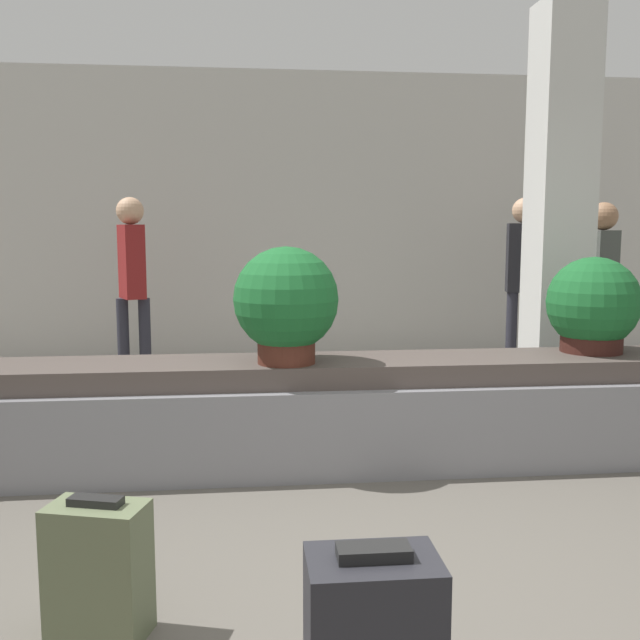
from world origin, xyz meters
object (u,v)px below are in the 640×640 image
Objects in this scene: pillar at (559,216)px; traveler_0 at (523,269)px; potted_plant_0 at (593,306)px; traveler_2 at (132,274)px; traveler_1 at (601,282)px; suitcase_3 at (98,570)px; potted_plant_1 at (286,304)px.

pillar is 1.68m from traveler_0.
traveler_2 is (-3.33, 2.27, 0.10)m from potted_plant_0.
pillar reaches higher than traveler_0.
traveler_0 is at bearing 77.12° from pillar.
traveler_0 is 1.05× the size of traveler_1.
suitcase_3 is 2.08m from potted_plant_1.
potted_plant_0 is (2.85, 1.94, 0.73)m from suitcase_3.
traveler_0 is 3.83m from traveler_2.
pillar reaches higher than traveler_2.
suitcase_3 is at bearing -136.73° from pillar.
suitcase_3 is 0.83× the size of potted_plant_0.
potted_plant_0 is at bearing 5.22° from potted_plant_1.
traveler_1 is 4.23m from traveler_2.
pillar is 3.78m from traveler_2.
traveler_1 is at bearing 60.94° from potted_plant_0.
potted_plant_1 is 2.78m from traveler_2.
traveler_0 is (2.55, 2.62, 0.05)m from potted_plant_1.
pillar is 1.05m from traveler_1.
traveler_1 is (2.86, 1.65, -0.01)m from potted_plant_1.
traveler_2 is (-4.15, 0.81, 0.04)m from traveler_1.
suitcase_3 is (-2.99, -2.81, -1.35)m from pillar.
traveler_2 is at bearing 14.78° from traveler_0.
pillar is 5.03× the size of potted_plant_0.
pillar reaches higher than suitcase_3.
traveler_0 reaches higher than potted_plant_1.
traveler_1 is 0.97× the size of traveler_2.
suitcase_3 is 5.06m from traveler_1.
pillar reaches higher than potted_plant_1.
suitcase_3 is 0.30× the size of traveler_2.
potted_plant_0 is 0.37× the size of traveler_1.
pillar reaches higher than traveler_1.
pillar is 6.03× the size of suitcase_3.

